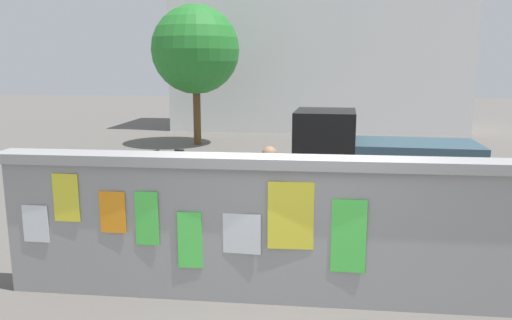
# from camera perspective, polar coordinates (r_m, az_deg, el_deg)

# --- Properties ---
(ground) EXTENTS (60.00, 60.00, 0.00)m
(ground) POSITION_cam_1_polar(r_m,az_deg,el_deg) (13.78, 5.49, -0.70)
(ground) COLOR #605B56
(poster_wall) EXTENTS (7.05, 0.42, 1.74)m
(poster_wall) POSITION_cam_1_polar(r_m,az_deg,el_deg) (5.81, 4.09, -7.86)
(poster_wall) COLOR gray
(poster_wall) RESTS_ON ground
(auto_rickshaw_truck) EXTENTS (3.69, 1.72, 1.85)m
(auto_rickshaw_truck) POSITION_cam_1_polar(r_m,az_deg,el_deg) (10.32, 13.38, 0.22)
(auto_rickshaw_truck) COLOR black
(auto_rickshaw_truck) RESTS_ON ground
(motorcycle) EXTENTS (1.90, 0.56, 0.87)m
(motorcycle) POSITION_cam_1_polar(r_m,az_deg,el_deg) (8.27, -13.20, -5.51)
(motorcycle) COLOR black
(motorcycle) RESTS_ON ground
(bicycle_near) EXTENTS (1.68, 0.51, 0.95)m
(bicycle_near) POSITION_cam_1_polar(r_m,az_deg,el_deg) (11.03, -9.44, -1.79)
(bicycle_near) COLOR black
(bicycle_near) RESTS_ON ground
(person_walking) EXTENTS (0.41, 0.41, 1.62)m
(person_walking) POSITION_cam_1_polar(r_m,az_deg,el_deg) (7.18, 1.53, -3.40)
(person_walking) COLOR #338CBF
(person_walking) RESTS_ON ground
(tree_roadside) EXTENTS (3.00, 3.00, 4.77)m
(tree_roadside) POSITION_cam_1_polar(r_m,az_deg,el_deg) (17.38, -6.97, 12.45)
(tree_roadside) COLOR brown
(tree_roadside) RESTS_ON ground
(building_background) EXTENTS (12.52, 4.59, 7.98)m
(building_background) POSITION_cam_1_polar(r_m,az_deg,el_deg) (22.40, 7.10, 14.04)
(building_background) COLOR white
(building_background) RESTS_ON ground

